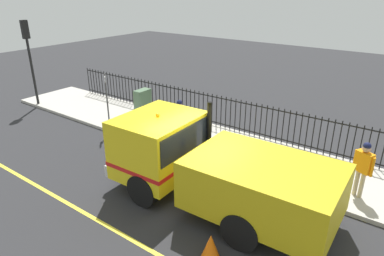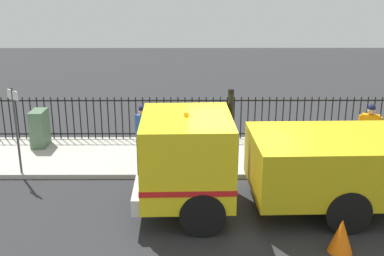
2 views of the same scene
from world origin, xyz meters
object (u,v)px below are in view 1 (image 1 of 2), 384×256
object	(u,v)px
traffic_light_near	(28,46)
traffic_cone	(211,248)
work_truck	(204,162)
utility_cabinet	(143,102)
worker_standing	(180,117)
street_sign	(107,95)
pedestrian_distant	(363,164)

from	to	relation	value
traffic_light_near	traffic_cone	world-z (taller)	traffic_light_near
work_truck	utility_cabinet	bearing A→B (deg)	55.19
utility_cabinet	traffic_cone	bearing A→B (deg)	-127.48
traffic_cone	worker_standing	bearing A→B (deg)	44.48
worker_standing	utility_cabinet	world-z (taller)	worker_standing
utility_cabinet	street_sign	xyz separation A→B (m)	(-2.19, -0.14, 0.90)
worker_standing	street_sign	distance (m)	3.33
worker_standing	utility_cabinet	bearing A→B (deg)	-152.14
work_truck	traffic_light_near	size ratio (longest dim) A/B	1.56
traffic_cone	street_sign	world-z (taller)	street_sign
pedestrian_distant	utility_cabinet	size ratio (longest dim) A/B	1.48
street_sign	work_truck	bearing A→B (deg)	-107.07
work_truck	worker_standing	bearing A→B (deg)	46.45
street_sign	traffic_cone	bearing A→B (deg)	-116.02
worker_standing	street_sign	bearing A→B (deg)	-116.29
work_truck	traffic_cone	size ratio (longest dim) A/B	9.32
worker_standing	traffic_light_near	bearing A→B (deg)	-123.91
pedestrian_distant	traffic_light_near	size ratio (longest dim) A/B	0.41
worker_standing	street_sign	world-z (taller)	street_sign
work_truck	traffic_light_near	distance (m)	11.79
traffic_cone	pedestrian_distant	bearing A→B (deg)	-25.30
pedestrian_distant	traffic_cone	distance (m)	4.98
utility_cabinet	traffic_cone	size ratio (longest dim) A/B	1.66
traffic_cone	street_sign	xyz separation A→B (m)	(3.64, 7.46, 1.26)
pedestrian_distant	utility_cabinet	distance (m)	9.81
utility_cabinet	worker_standing	bearing A→B (deg)	-114.32
work_truck	utility_cabinet	distance (m)	7.40
work_truck	worker_standing	size ratio (longest dim) A/B	3.74
pedestrian_distant	worker_standing	bearing A→B (deg)	-153.13
work_truck	traffic_light_near	bearing A→B (deg)	78.90
traffic_light_near	traffic_cone	size ratio (longest dim) A/B	5.96
work_truck	traffic_cone	distance (m)	2.46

